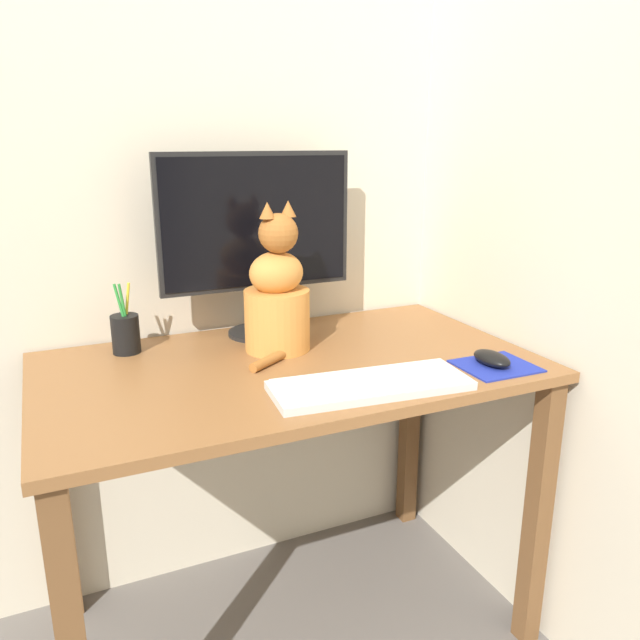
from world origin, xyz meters
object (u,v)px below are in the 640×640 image
object	(u,v)px
pen_cup	(126,333)
computer_mouse_right	(492,358)
monitor	(257,232)
cat	(277,296)
keyboard	(370,384)

from	to	relation	value
pen_cup	computer_mouse_right	bearing A→B (deg)	-30.63
monitor	cat	xyz separation A→B (m)	(0.00, -0.14, -0.14)
keyboard	computer_mouse_right	world-z (taller)	computer_mouse_right
computer_mouse_right	cat	bearing A→B (deg)	142.27
monitor	pen_cup	distance (m)	0.42
monitor	computer_mouse_right	xyz separation A→B (m)	(0.42, -0.46, -0.26)
keyboard	cat	distance (m)	0.36
monitor	keyboard	size ratio (longest dim) A/B	1.18
monitor	pen_cup	bearing A→B (deg)	-179.09
monitor	pen_cup	world-z (taller)	monitor
keyboard	cat	world-z (taller)	cat
keyboard	pen_cup	xyz separation A→B (m)	(-0.44, 0.46, 0.04)
keyboard	monitor	bearing A→B (deg)	106.20
keyboard	pen_cup	world-z (taller)	pen_cup
computer_mouse_right	cat	size ratio (longest dim) A/B	0.29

